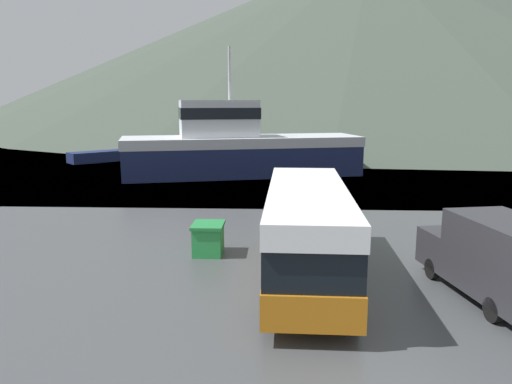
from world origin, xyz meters
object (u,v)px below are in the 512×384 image
(tour_bus, at_px, (307,228))
(delivery_van, at_px, (496,257))
(fishing_boat, at_px, (238,147))
(small_boat, at_px, (97,157))
(storage_bin, at_px, (208,239))

(tour_bus, relative_size, delivery_van, 1.73)
(fishing_boat, relative_size, small_boat, 3.65)
(tour_bus, xyz_separation_m, delivery_van, (5.62, -1.57, -0.42))
(small_boat, bearing_deg, storage_bin, -14.79)
(delivery_van, xyz_separation_m, fishing_boat, (-9.90, 25.42, 0.95))
(fishing_boat, bearing_deg, storage_bin, -12.66)
(tour_bus, relative_size, small_boat, 1.88)
(fishing_boat, xyz_separation_m, storage_bin, (0.53, -21.20, -1.69))
(fishing_boat, height_order, small_boat, fishing_boat)
(delivery_van, relative_size, storage_bin, 3.95)
(delivery_van, bearing_deg, tour_bus, 153.38)
(delivery_van, distance_m, small_boat, 41.65)
(small_boat, bearing_deg, delivery_van, -5.96)
(storage_bin, height_order, small_boat, storage_bin)
(fishing_boat, distance_m, small_boat, 16.89)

